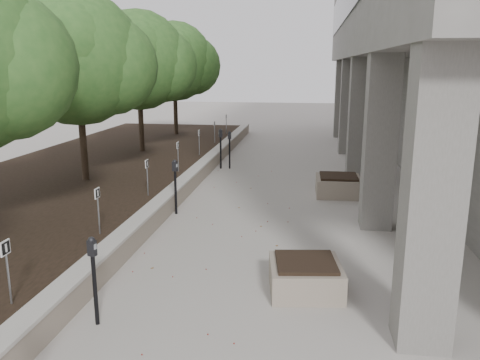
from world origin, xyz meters
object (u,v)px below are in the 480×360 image
Objects in this scene: parking_meter_2 at (94,281)px; planter_back at (338,185)px; crabapple_tree_5 at (175,78)px; parking_meter_3 at (175,187)px; planter_front at (305,276)px; crabapple_tree_3 at (79,87)px; parking_meter_5 at (221,149)px; crabapple_tree_4 at (139,82)px; parking_meter_4 at (230,150)px.

planter_back is (3.89, 7.99, -0.39)m from parking_meter_2.
parking_meter_2 is 1.07× the size of planter_back.
crabapple_tree_5 is 12.40m from parking_meter_3.
planter_front is 0.92× the size of planter_back.
crabapple_tree_3 is 3.67× the size of parking_meter_5.
parking_meter_3 reaches higher than planter_front.
crabapple_tree_3 and crabapple_tree_4 have the same top height.
parking_meter_3 is 0.96× the size of parking_meter_5.
crabapple_tree_4 is 7.85m from parking_meter_3.
crabapple_tree_5 reaches higher than planter_back.
parking_meter_2 is 0.98× the size of parking_meter_4.
parking_meter_3 is 5.19m from planter_front.
planter_back is at bearing 52.43° from parking_meter_3.
crabapple_tree_3 is 8.41m from parking_meter_2.
planter_back is at bearing -43.58° from parking_meter_4.
parking_meter_3 is at bearing -149.31° from planter_back.
crabapple_tree_3 is at bearing -174.04° from planter_back.
planter_back is (7.48, -4.22, -2.82)m from crabapple_tree_4.
parking_meter_4 is (0.11, 11.22, 0.01)m from parking_meter_2.
planter_front is (3.25, -9.67, -0.47)m from parking_meter_5.
crabapple_tree_3 is 4.41m from parking_meter_3.
crabapple_tree_3 reaches higher than parking_meter_5.
crabapple_tree_3 reaches higher than parking_meter_3.
crabapple_tree_5 is 4.62× the size of planter_front.
crabapple_tree_5 is at bearing 112.90° from planter_front.
parking_meter_3 is 1.21× the size of planter_front.
crabapple_tree_3 is 8.04m from planter_back.
planter_front is (6.62, -10.67, -2.85)m from crabapple_tree_4.
parking_meter_2 is (3.59, -17.20, -2.44)m from crabapple_tree_5.
parking_meter_2 is at bearing -63.50° from crabapple_tree_3.
crabapple_tree_3 is at bearing 130.51° from parking_meter_2.
planter_front is at bearing 40.97° from parking_meter_2.
crabapple_tree_4 is at bearing 137.63° from parking_meter_3.
parking_meter_4 is 10.12m from planter_front.
planter_back is (4.11, -3.22, -0.44)m from parking_meter_5.
parking_meter_4 is (0.44, 5.74, -0.01)m from parking_meter_3.
crabapple_tree_5 is 3.89× the size of parking_meter_4.
crabapple_tree_4 is 9.04m from planter_back.
crabapple_tree_4 is 3.89× the size of parking_meter_4.
crabapple_tree_3 is at bearing -90.00° from crabapple_tree_4.
parking_meter_5 is (3.37, -6.00, -2.38)m from crabapple_tree_5.
parking_meter_2 is (3.59, -7.20, -2.44)m from crabapple_tree_3.
planter_back is at bearing -59.02° from parking_meter_5.
parking_meter_3 is at bearing 107.44° from parking_meter_2.
parking_meter_5 reaches higher than parking_meter_4.
planter_front is at bearing -92.41° from parking_meter_5.
planter_back is at bearing -50.93° from crabapple_tree_5.
parking_meter_3 is (3.26, -1.72, -2.41)m from crabapple_tree_3.
crabapple_tree_5 reaches higher than parking_meter_4.
parking_meter_4 is (3.70, -5.98, -2.42)m from crabapple_tree_5.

